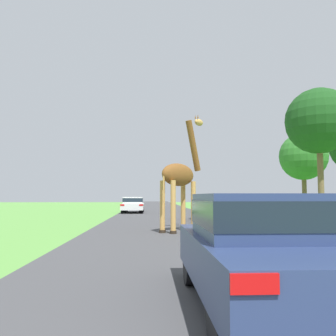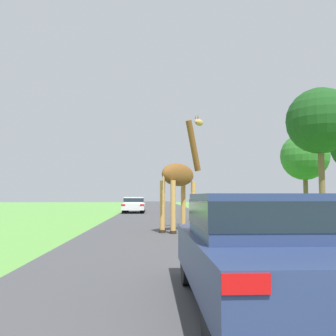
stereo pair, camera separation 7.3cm
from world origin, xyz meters
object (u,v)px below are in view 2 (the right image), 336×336
(giraffe_near_road, at_px, (180,178))
(tree_right_cluster, at_px, (305,157))
(car_queue_left, at_px, (134,204))
(car_queue_right, at_px, (212,209))
(tree_left_edge, at_px, (320,121))
(car_lead_maroon, at_px, (265,246))

(giraffe_near_road, height_order, tree_right_cluster, tree_right_cluster)
(car_queue_left, distance_m, tree_right_cluster, 18.33)
(giraffe_near_road, relative_size, car_queue_right, 1.13)
(car_queue_left, bearing_deg, car_queue_right, -64.23)
(giraffe_near_road, bearing_deg, car_queue_left, 140.48)
(car_queue_left, bearing_deg, tree_left_edge, -29.63)
(car_queue_left, bearing_deg, tree_right_cluster, 15.55)
(giraffe_near_road, distance_m, car_queue_right, 6.53)
(car_queue_right, xyz_separation_m, tree_right_cluster, (12.09, 15.06, 4.72))
(car_lead_maroon, xyz_separation_m, car_queue_right, (1.99, 15.64, -0.09))
(car_queue_right, bearing_deg, giraffe_near_road, -111.31)
(tree_right_cluster, bearing_deg, car_lead_maroon, -114.64)
(car_lead_maroon, relative_size, tree_left_edge, 0.47)
(giraffe_near_road, height_order, car_queue_right, giraffe_near_road)
(car_lead_maroon, height_order, car_queue_right, car_lead_maroon)
(giraffe_near_road, xyz_separation_m, car_lead_maroon, (0.32, -9.72, -1.39))
(car_queue_right, distance_m, car_queue_left, 11.45)
(car_lead_maroon, distance_m, car_queue_right, 15.77)
(giraffe_near_road, height_order, tree_left_edge, tree_left_edge)
(tree_left_edge, bearing_deg, car_lead_maroon, -117.95)
(car_lead_maroon, bearing_deg, car_queue_right, 82.75)
(tree_left_edge, bearing_deg, car_queue_right, -159.27)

